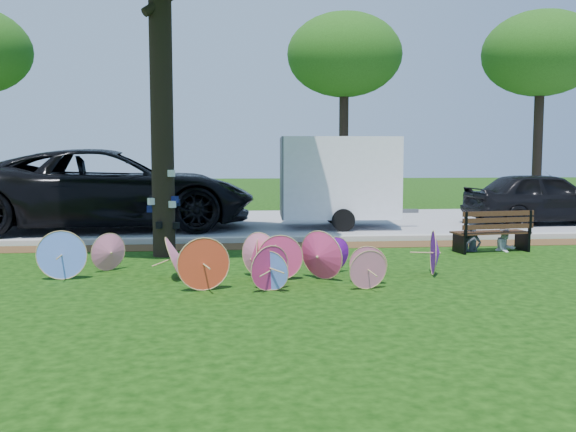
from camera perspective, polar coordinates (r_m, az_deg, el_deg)
The scene contains 12 objects.
ground at distance 9.58m, azimuth -1.81°, elevation -6.54°, with size 90.00×90.00×0.00m, color black.
mulch_strip at distance 14.00m, azimuth -3.05°, elevation -2.70°, with size 90.00×1.00×0.01m, color #472D16.
curb at distance 14.69m, azimuth -3.18°, elevation -2.10°, with size 90.00×0.30×0.12m, color #B7B5AD.
street at distance 18.81m, azimuth -3.73°, elevation -0.61°, with size 90.00×8.00×0.01m, color gray.
parasol_pile at distance 10.15m, azimuth -2.95°, elevation -3.78°, with size 6.60×2.34×0.82m.
black_van at distance 17.75m, azimuth -15.59°, elevation 2.29°, with size 3.55×7.69×2.14m, color black.
dark_pickup at distance 19.78m, azimuth 21.68°, elevation 1.49°, with size 1.78×4.43×1.51m, color black.
cargo_trailer at distance 17.55m, azimuth 4.55°, elevation 3.46°, with size 3.09×1.96×2.77m, color white.
park_bench at distance 13.85m, azimuth 17.55°, elevation -1.29°, with size 1.62×0.62×0.85m, color black, non-canonical shape.
person_left at distance 13.75m, azimuth 16.14°, elevation -0.91°, with size 0.38×0.25×1.03m, color #373E4B.
person_right at distance 14.03m, azimuth 18.80°, elevation -0.92°, with size 0.49×0.38×1.01m, color silver.
bg_trees at distance 24.80m, azimuth 0.04°, elevation 14.22°, with size 25.58×5.77×7.40m.
Camera 1 is at (-0.62, -9.35, 1.99)m, focal length 40.00 mm.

